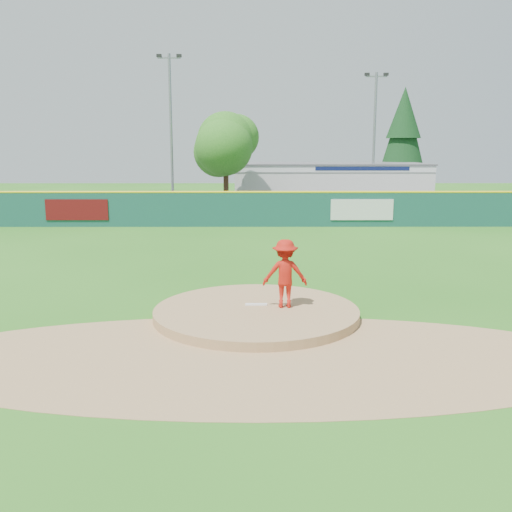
{
  "coord_description": "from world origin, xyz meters",
  "views": [
    {
      "loc": [
        -0.06,
        -14.77,
        4.47
      ],
      "look_at": [
        0.0,
        2.0,
        1.3
      ],
      "focal_mm": 40.0,
      "sensor_mm": 36.0,
      "label": 1
    }
  ],
  "objects_px": {
    "pool_building_grp": "(328,183)",
    "deciduous_tree": "(226,147)",
    "light_pole_right": "(374,134)",
    "conifer_tree": "(403,136)",
    "pitcher": "(285,273)",
    "light_pole_left": "(171,126)",
    "playground_slide": "(18,203)",
    "van": "(302,205)"
  },
  "relations": [
    {
      "from": "van",
      "to": "conifer_tree",
      "type": "height_order",
      "value": "conifer_tree"
    },
    {
      "from": "light_pole_left",
      "to": "pool_building_grp",
      "type": "bearing_deg",
      "value": 22.6
    },
    {
      "from": "pitcher",
      "to": "pool_building_grp",
      "type": "distance_m",
      "value": 32.28
    },
    {
      "from": "light_pole_left",
      "to": "light_pole_right",
      "type": "xyz_separation_m",
      "value": [
        15.0,
        2.0,
        -0.51
      ]
    },
    {
      "from": "light_pole_right",
      "to": "playground_slide",
      "type": "bearing_deg",
      "value": -169.42
    },
    {
      "from": "van",
      "to": "pool_building_grp",
      "type": "height_order",
      "value": "pool_building_grp"
    },
    {
      "from": "pitcher",
      "to": "light_pole_left",
      "type": "bearing_deg",
      "value": -76.14
    },
    {
      "from": "deciduous_tree",
      "to": "conifer_tree",
      "type": "xyz_separation_m",
      "value": [
        15.0,
        11.0,
        0.99
      ]
    },
    {
      "from": "conifer_tree",
      "to": "deciduous_tree",
      "type": "bearing_deg",
      "value": -143.75
    },
    {
      "from": "deciduous_tree",
      "to": "light_pole_left",
      "type": "relative_size",
      "value": 0.67
    },
    {
      "from": "van",
      "to": "deciduous_tree",
      "type": "height_order",
      "value": "deciduous_tree"
    },
    {
      "from": "playground_slide",
      "to": "light_pole_right",
      "type": "bearing_deg",
      "value": 10.58
    },
    {
      "from": "light_pole_left",
      "to": "playground_slide",
      "type": "bearing_deg",
      "value": -165.14
    },
    {
      "from": "pitcher",
      "to": "pool_building_grp",
      "type": "bearing_deg",
      "value": -99.62
    },
    {
      "from": "deciduous_tree",
      "to": "light_pole_right",
      "type": "relative_size",
      "value": 0.74
    },
    {
      "from": "deciduous_tree",
      "to": "playground_slide",
      "type": "bearing_deg",
      "value": -177.14
    },
    {
      "from": "pool_building_grp",
      "to": "playground_slide",
      "type": "relative_size",
      "value": 5.6
    },
    {
      "from": "pitcher",
      "to": "deciduous_tree",
      "type": "bearing_deg",
      "value": -83.93
    },
    {
      "from": "deciduous_tree",
      "to": "conifer_tree",
      "type": "bearing_deg",
      "value": 36.25
    },
    {
      "from": "pool_building_grp",
      "to": "conifer_tree",
      "type": "height_order",
      "value": "conifer_tree"
    },
    {
      "from": "pool_building_grp",
      "to": "light_pole_left",
      "type": "bearing_deg",
      "value": -157.4
    },
    {
      "from": "deciduous_tree",
      "to": "light_pole_left",
      "type": "bearing_deg",
      "value": 153.43
    },
    {
      "from": "pitcher",
      "to": "playground_slide",
      "type": "relative_size",
      "value": 0.68
    },
    {
      "from": "pitcher",
      "to": "light_pole_left",
      "type": "height_order",
      "value": "light_pole_left"
    },
    {
      "from": "van",
      "to": "light_pole_left",
      "type": "xyz_separation_m",
      "value": [
        -9.19,
        3.49,
        5.3
      ]
    },
    {
      "from": "van",
      "to": "pool_building_grp",
      "type": "xyz_separation_m",
      "value": [
        2.81,
        8.49,
        0.92
      ]
    },
    {
      "from": "pool_building_grp",
      "to": "deciduous_tree",
      "type": "relative_size",
      "value": 2.07
    },
    {
      "from": "light_pole_right",
      "to": "deciduous_tree",
      "type": "bearing_deg",
      "value": -160.02
    },
    {
      "from": "pool_building_grp",
      "to": "conifer_tree",
      "type": "distance_m",
      "value": 8.95
    },
    {
      "from": "pitcher",
      "to": "van",
      "type": "relative_size",
      "value": 0.35
    },
    {
      "from": "playground_slide",
      "to": "pool_building_grp",
      "type": "bearing_deg",
      "value": 19.13
    },
    {
      "from": "pitcher",
      "to": "deciduous_tree",
      "type": "xyz_separation_m",
      "value": [
        -2.77,
        24.85,
        3.38
      ]
    },
    {
      "from": "pitcher",
      "to": "playground_slide",
      "type": "xyz_separation_m",
      "value": [
        -16.98,
        24.14,
        -0.41
      ]
    },
    {
      "from": "van",
      "to": "deciduous_tree",
      "type": "bearing_deg",
      "value": 82.97
    },
    {
      "from": "light_pole_right",
      "to": "van",
      "type": "bearing_deg",
      "value": -136.59
    },
    {
      "from": "light_pole_left",
      "to": "light_pole_right",
      "type": "height_order",
      "value": "light_pole_left"
    },
    {
      "from": "playground_slide",
      "to": "light_pole_right",
      "type": "height_order",
      "value": "light_pole_right"
    },
    {
      "from": "deciduous_tree",
      "to": "light_pole_right",
      "type": "height_order",
      "value": "light_pole_right"
    },
    {
      "from": "light_pole_right",
      "to": "pool_building_grp",
      "type": "bearing_deg",
      "value": 135.05
    },
    {
      "from": "pool_building_grp",
      "to": "light_pole_left",
      "type": "xyz_separation_m",
      "value": [
        -12.0,
        -4.99,
        4.39
      ]
    },
    {
      "from": "deciduous_tree",
      "to": "light_pole_left",
      "type": "height_order",
      "value": "light_pole_left"
    },
    {
      "from": "playground_slide",
      "to": "light_pole_left",
      "type": "distance_m",
      "value": 11.82
    }
  ]
}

